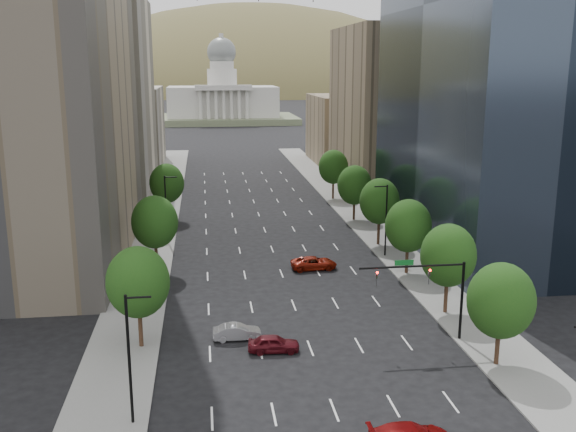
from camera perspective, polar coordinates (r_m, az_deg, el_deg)
name	(u,v)px	position (r m, az deg, el deg)	size (l,w,h in m)	color
sidewalk_left	(149,253)	(82.80, -12.16, -3.22)	(6.00, 200.00, 0.15)	slate
sidewalk_right	(389,244)	(85.87, 8.93, -2.48)	(6.00, 200.00, 0.15)	slate
midrise_cream_left	(110,96)	(123.47, -15.48, 10.16)	(14.00, 30.00, 35.00)	beige
filler_left	(131,127)	(156.74, -13.69, 7.69)	(14.00, 26.00, 18.00)	beige
tower_glass_right	(488,6)	(84.80, 17.24, 17.34)	(16.00, 38.00, 60.00)	black
parking_tan_right	(381,109)	(124.06, 8.23, 9.35)	(14.00, 30.00, 30.00)	#8C7759
filler_right	(343,129)	(156.56, 4.88, 7.64)	(14.00, 26.00, 16.00)	#8C7759
tree_right_0	(501,301)	(52.61, 18.31, -7.12)	(5.20, 5.20, 8.39)	#382316
tree_right_1	(448,255)	(62.04, 13.98, -3.40)	(5.20, 5.20, 8.75)	#382316
tree_right_2	(408,226)	(72.96, 10.58, -0.86)	(5.20, 5.20, 8.61)	#382316
tree_right_3	(380,201)	(84.09, 8.09, 1.29)	(5.20, 5.20, 8.89)	#382316
tree_right_4	(355,185)	(97.47, 5.90, 2.73)	(5.20, 5.20, 8.46)	#382316
tree_right_5	(333,167)	(112.82, 4.03, 4.35)	(5.20, 5.20, 8.75)	#382316
tree_left_0	(138,282)	(54.36, -13.12, -5.72)	(5.20, 5.20, 8.75)	#382316
tree_left_1	(155,222)	(73.46, -11.69, -0.53)	(5.20, 5.20, 8.97)	#382316
tree_left_2	(167,183)	(98.92, -10.66, 2.86)	(5.20, 5.20, 8.68)	#382316
streetlight_rn	(386,218)	(79.47, 8.63, -0.20)	(1.70, 0.20, 9.00)	black
streetlight_ls	(130,356)	(43.54, -13.79, -11.93)	(1.70, 0.20, 9.00)	black
streetlight_ln	(166,207)	(86.32, -10.70, 0.79)	(1.70, 0.20, 9.00)	black
traffic_signal	(435,284)	(55.67, 12.84, -5.88)	(9.12, 0.40, 7.38)	black
capitol	(223,101)	(269.45, -5.80, 10.06)	(60.00, 40.00, 35.20)	#596647
foothills	(248,130)	(623.09, -3.53, 7.58)	(720.00, 413.00, 263.00)	brown
car_maroon	(274,344)	(54.06, -1.27, -11.20)	(1.70, 4.24, 1.44)	#480C12
car_silver	(237,332)	(56.47, -4.53, -10.18)	(1.44, 4.14, 1.36)	#96969B
car_red_far	(314,263)	(74.78, 2.31, -4.17)	(2.45, 5.31, 1.48)	maroon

